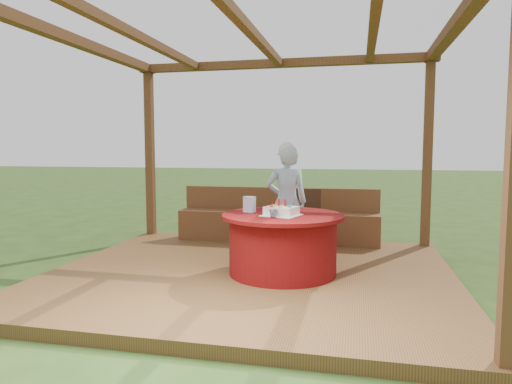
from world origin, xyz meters
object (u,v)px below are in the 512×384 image
at_px(birthday_cake, 281,211).
at_px(drinking_glass, 273,214).
at_px(elderly_woman, 287,200).
at_px(chair, 306,217).
at_px(gift_bag, 249,204).
at_px(bench, 277,224).
at_px(table, 283,243).

distance_m(birthday_cake, drinking_glass, 0.19).
bearing_deg(elderly_woman, chair, 66.15).
relative_size(birthday_cake, gift_bag, 2.57).
bearing_deg(birthday_cake, gift_bag, 155.59).
distance_m(bench, gift_bag, 1.76).
bearing_deg(gift_bag, elderly_woman, 84.74).
xyz_separation_m(table, elderly_woman, (-0.08, 0.80, 0.40)).
relative_size(table, elderly_woman, 0.91).
height_order(table, elderly_woman, elderly_woman).
distance_m(table, chair, 1.26).
relative_size(chair, drinking_glass, 9.20).
height_order(elderly_woman, drinking_glass, elderly_woman).
height_order(bench, chair, chair).
bearing_deg(elderly_woman, gift_bag, -113.72).
bearing_deg(birthday_cake, table, 90.64).
xyz_separation_m(elderly_woman, birthday_cake, (0.08, -0.90, -0.02)).
bearing_deg(birthday_cake, elderly_woman, 95.25).
bearing_deg(gift_bag, birthday_cake, -5.95).
height_order(table, chair, chair).
height_order(chair, birthday_cake, same).
height_order(birthday_cake, drinking_glass, birthday_cake).
relative_size(birthday_cake, drinking_glass, 5.00).
height_order(chair, gift_bag, gift_bag).
bearing_deg(bench, elderly_woman, -73.38).
bearing_deg(gift_bag, drinking_glass, -27.80).
height_order(elderly_woman, gift_bag, elderly_woman).
relative_size(elderly_woman, birthday_cake, 3.22).
relative_size(elderly_woman, gift_bag, 8.26).
xyz_separation_m(bench, elderly_woman, (0.29, -0.97, 0.47)).
relative_size(bench, elderly_woman, 2.04).
relative_size(gift_bag, drinking_glass, 1.95).
distance_m(bench, chair, 0.74).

